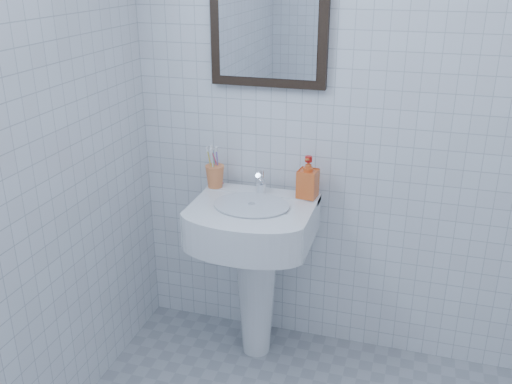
% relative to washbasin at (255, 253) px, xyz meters
% --- Properties ---
extents(wall_back, '(2.20, 0.02, 2.50)m').
position_rel_washbasin_xyz_m(wall_back, '(0.49, 0.22, 0.72)').
color(wall_back, silver).
rests_on(wall_back, ground).
extents(washbasin, '(0.52, 0.38, 0.79)m').
position_rel_washbasin_xyz_m(washbasin, '(0.00, 0.00, 0.00)').
color(washbasin, white).
rests_on(washbasin, ground).
extents(faucet, '(0.04, 0.10, 0.11)m').
position_rel_washbasin_xyz_m(faucet, '(-0.00, 0.09, 0.30)').
color(faucet, white).
rests_on(faucet, washbasin).
extents(toothbrush_cup, '(0.10, 0.10, 0.10)m').
position_rel_washbasin_xyz_m(toothbrush_cup, '(-0.22, 0.10, 0.31)').
color(toothbrush_cup, '#E67941').
rests_on(toothbrush_cup, washbasin).
extents(soap_dispenser, '(0.09, 0.09, 0.18)m').
position_rel_washbasin_xyz_m(soap_dispenser, '(0.21, 0.11, 0.35)').
color(soap_dispenser, red).
rests_on(soap_dispenser, washbasin).
extents(wall_mirror, '(0.50, 0.04, 0.62)m').
position_rel_washbasin_xyz_m(wall_mirror, '(0.00, 0.20, 1.02)').
color(wall_mirror, black).
rests_on(wall_mirror, wall_back).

